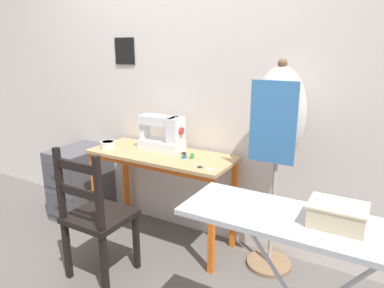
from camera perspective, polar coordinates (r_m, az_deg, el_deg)
The scene contains 14 objects.
ground_plane at distance 2.82m, azimuth -7.63°, elevation -17.56°, with size 14.00×14.00×0.00m, color #5B5651.
wall_back at distance 2.81m, azimuth -1.92°, elevation 10.30°, with size 10.00×0.06×2.55m.
sewing_table at distance 2.69m, azimuth -5.28°, elevation -3.73°, with size 1.16×0.47×0.75m.
sewing_machine at distance 2.71m, azimuth -4.77°, elevation 1.59°, with size 0.37×0.17×0.30m.
fabric_bowl at distance 2.86m, azimuth -13.83°, elevation -0.11°, with size 0.12×0.12×0.06m.
scissors at distance 2.33m, azimuth 1.84°, elevation -3.97°, with size 0.12×0.04×0.01m.
thread_spool_near_machine at distance 2.60m, azimuth -1.36°, elevation -1.53°, with size 0.04×0.04×0.03m.
thread_spool_mid_table at distance 2.52m, azimuth -1.27°, elevation -2.11°, with size 0.04×0.04×0.03m.
thread_spool_far_edge at distance 2.51m, azimuth 0.05°, elevation -2.03°, with size 0.04×0.04×0.04m.
wooden_chair at distance 2.43m, azimuth -15.60°, elevation -11.65°, with size 0.40×0.38×0.94m.
filing_cabinet at distance 3.41m, azimuth -18.03°, elevation -5.98°, with size 0.38×0.54×0.65m.
dress_form at distance 2.30m, azimuth 14.17°, elevation 3.17°, with size 0.35×0.32×1.48m.
ironing_board at distance 1.50m, azimuth 19.16°, elevation -13.77°, with size 1.08×0.36×0.87m.
storage_box at distance 1.46m, azimuth 23.04°, elevation -10.81°, with size 0.21×0.16×0.09m.
Camera 1 is at (1.47, -1.85, 1.53)m, focal length 32.00 mm.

